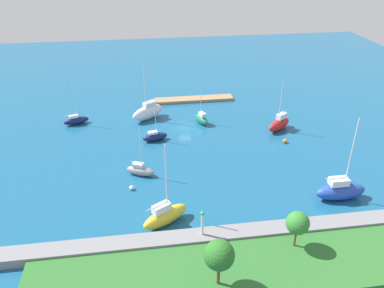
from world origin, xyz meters
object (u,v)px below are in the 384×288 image
sailboat_red_lone_north (279,124)px  sailboat_green_outer_mooring (201,119)px  harbor_beacon (202,221)px  sailboat_white_west_end (148,112)px  pier_dock (194,99)px  mooring_buoy_white (132,188)px  park_tree_mideast (219,255)px  park_tree_east (298,223)px  sailboat_navy_near_pier (76,120)px  sailboat_yellow_far_north (165,215)px  sailboat_gray_far_south (140,170)px  sailboat_blue_inner_mooring (340,190)px  mooring_buoy_orange (285,141)px  sailboat_navy_lone_south (155,137)px

sailboat_red_lone_north → sailboat_green_outer_mooring: bearing=-54.5°
harbor_beacon → sailboat_white_west_end: sailboat_white_west_end is taller
pier_dock → mooring_buoy_white: (15.41, 35.71, 0.02)m
mooring_buoy_white → sailboat_red_lone_north: bearing=-150.6°
park_tree_mideast → mooring_buoy_white: (9.67, -21.41, -4.93)m
sailboat_red_lone_north → sailboat_green_outer_mooring: size_ratio=1.17×
park_tree_east → sailboat_navy_near_pier: 53.81m
sailboat_yellow_far_north → sailboat_white_west_end: (0.79, -35.64, 0.26)m
sailboat_green_outer_mooring → harbor_beacon: bearing=149.8°
sailboat_navy_near_pier → mooring_buoy_white: (-11.54, 26.21, -0.56)m
pier_dock → sailboat_yellow_far_north: (10.76, 44.73, 1.10)m
sailboat_gray_far_south → sailboat_blue_inner_mooring: bearing=5.2°
sailboat_gray_far_south → sailboat_white_west_end: sailboat_white_west_end is taller
park_tree_mideast → mooring_buoy_orange: bearing=-121.5°
sailboat_navy_lone_south → sailboat_navy_near_pier: (16.28, -9.93, 0.05)m
park_tree_east → sailboat_navy_lone_south: bearing=-64.4°
sailboat_yellow_far_north → sailboat_navy_near_pier: (16.19, -35.23, -0.52)m
sailboat_gray_far_south → pier_dock: bearing=91.7°
harbor_beacon → sailboat_gray_far_south: 19.33m
sailboat_yellow_far_north → mooring_buoy_white: bearing=86.3°
harbor_beacon → sailboat_green_outer_mooring: size_ratio=0.42×
sailboat_red_lone_north → sailboat_gray_far_south: size_ratio=1.17×
park_tree_east → sailboat_gray_far_south: sailboat_gray_far_south is taller
mooring_buoy_white → mooring_buoy_orange: size_ratio=0.91×
sailboat_blue_inner_mooring → sailboat_gray_far_south: sailboat_blue_inner_mooring is taller
sailboat_navy_near_pier → sailboat_blue_inner_mooring: bearing=-55.6°
mooring_buoy_white → mooring_buoy_orange: bearing=-158.8°
sailboat_navy_near_pier → sailboat_red_lone_north: bearing=-30.2°
harbor_beacon → mooring_buoy_orange: 32.63m
sailboat_green_outer_mooring → sailboat_navy_near_pier: sailboat_navy_near_pier is taller
sailboat_white_west_end → sailboat_navy_near_pier: sailboat_white_west_end is taller
mooring_buoy_white → sailboat_navy_lone_south: bearing=-106.2°
sailboat_green_outer_mooring → park_tree_mideast: bearing=152.1°
sailboat_navy_lone_south → sailboat_white_west_end: 10.41m
sailboat_navy_lone_south → sailboat_white_west_end: size_ratio=0.63×
sailboat_yellow_far_north → park_tree_east: bearing=-57.0°
sailboat_red_lone_north → park_tree_mideast: bearing=26.4°
park_tree_mideast → sailboat_yellow_far_north: (5.01, -12.39, -3.85)m
park_tree_east → sailboat_yellow_far_north: (15.92, -7.79, -3.20)m
sailboat_navy_near_pier → mooring_buoy_white: 28.64m
park_tree_east → mooring_buoy_white: 26.91m
park_tree_mideast → sailboat_navy_near_pier: sailboat_navy_near_pier is taller
pier_dock → park_tree_mideast: bearing=84.3°
pier_dock → sailboat_red_lone_north: size_ratio=1.83×
sailboat_yellow_far_north → sailboat_green_outer_mooring: (-10.47, -31.71, -0.39)m
sailboat_yellow_far_north → sailboat_gray_far_south: bearing=72.3°
park_tree_east → sailboat_blue_inner_mooring: sailboat_blue_inner_mooring is taller
sailboat_green_outer_mooring → park_tree_east: bearing=167.0°
sailboat_white_west_end → park_tree_mideast: bearing=61.2°
pier_dock → sailboat_red_lone_north: 23.93m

